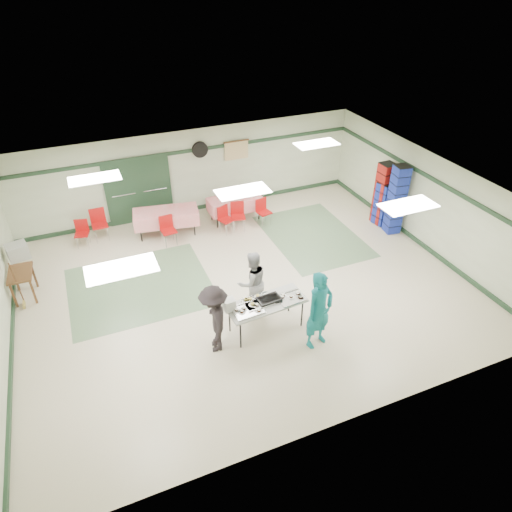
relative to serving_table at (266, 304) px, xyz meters
name	(u,v)px	position (x,y,z in m)	size (l,w,h in m)	color
floor	(244,285)	(0.13, 1.67, -0.71)	(11.00, 11.00, 0.00)	beige
ceiling	(243,190)	(0.13, 1.67, 1.99)	(11.00, 11.00, 0.00)	white
wall_back	(192,172)	(0.13, 6.17, 0.64)	(11.00, 11.00, 0.00)	beige
wall_front	(342,374)	(0.13, -2.83, 0.64)	(11.00, 11.00, 0.00)	beige
wall_right	(426,201)	(5.63, 1.67, 0.64)	(9.00, 9.00, 0.00)	beige
trim_back	(190,151)	(0.13, 6.14, 1.34)	(11.00, 0.06, 0.10)	#1F3A25
baseboard_back	(195,208)	(0.13, 6.14, -0.65)	(11.00, 0.06, 0.12)	#1F3A25
baseboard_left	(12,342)	(-5.34, 1.67, -0.65)	(9.00, 0.06, 0.12)	#1F3A25
trim_right	(431,178)	(5.60, 1.67, 1.34)	(9.00, 0.06, 0.10)	#1F3A25
baseboard_right	(416,240)	(5.60, 1.67, -0.65)	(9.00, 0.06, 0.12)	#1F3A25
green_patch_a	(140,286)	(-2.37, 2.67, -0.71)	(3.50, 3.00, 0.01)	#63815E
green_patch_b	(312,236)	(2.93, 3.17, -0.71)	(2.50, 3.50, 0.01)	#63815E
double_door_left	(123,193)	(-2.07, 6.11, 0.34)	(0.90, 0.06, 2.10)	gray
double_door_right	(154,188)	(-1.12, 6.11, 0.34)	(0.90, 0.06, 2.10)	gray
door_frame	(139,190)	(-1.60, 6.09, 0.34)	(2.00, 0.03, 2.15)	#1F3A25
wall_fan	(200,150)	(0.43, 6.11, 1.34)	(0.50, 0.50, 0.10)	black
scroll_banner	(236,150)	(1.63, 6.11, 1.14)	(0.80, 0.02, 0.60)	#D2BB83
serving_table	(266,304)	(0.00, 0.00, 0.00)	(1.82, 0.85, 0.76)	#B4B3AF
sheet_tray_right	(291,298)	(0.56, -0.10, 0.06)	(0.59, 0.45, 0.02)	silver
sheet_tray_mid	(258,302)	(-0.16, 0.07, 0.06)	(0.64, 0.48, 0.02)	silver
sheet_tray_left	(248,311)	(-0.48, -0.11, 0.06)	(0.64, 0.48, 0.02)	silver
baking_pan	(269,300)	(0.07, 0.03, 0.09)	(0.51, 0.32, 0.08)	black
foam_box_stack	(229,305)	(-0.83, 0.09, 0.18)	(0.24, 0.22, 0.27)	white
volunteer_teal	(319,310)	(0.84, -0.84, 0.21)	(0.67, 0.44, 1.85)	#137986
volunteer_grey	(252,282)	(-0.01, 0.79, 0.07)	(0.76, 0.59, 1.56)	#96969B
volunteer_dark	(214,319)	(-1.24, -0.13, 0.10)	(1.05, 0.60, 1.62)	black
dining_table_a	(235,203)	(1.14, 5.02, -0.14)	(1.68, 0.75, 0.77)	red
dining_table_b	(166,216)	(-1.06, 5.02, -0.14)	(2.00, 1.14, 0.77)	red
chair_a	(238,213)	(1.02, 4.46, -0.17)	(0.50, 0.50, 0.88)	red
chair_b	(225,217)	(0.59, 4.45, -0.20)	(0.50, 0.50, 0.83)	red
chair_c	(263,209)	(1.84, 4.45, -0.21)	(0.45, 0.45, 0.83)	red
chair_d	(167,227)	(-1.16, 4.46, -0.18)	(0.43, 0.43, 0.87)	red
chair_loose_a	(99,221)	(-2.95, 5.51, -0.14)	(0.45, 0.45, 0.94)	red
chair_loose_b	(82,230)	(-3.46, 5.30, -0.23)	(0.45, 0.46, 0.80)	red
crate_stack_blue_a	(383,204)	(5.28, 3.03, -0.02)	(0.42, 0.42, 1.38)	#1B2CA6
crate_stack_red	(383,194)	(5.28, 3.10, 0.27)	(0.43, 0.43, 1.97)	maroon
crate_stack_blue_b	(396,200)	(5.28, 2.48, 0.36)	(0.41, 0.41, 2.14)	#1B2CA6
printer_table	(21,276)	(-5.02, 3.35, -0.08)	(0.58, 0.87, 0.74)	brown
office_printer	(18,251)	(-5.02, 4.02, 0.22)	(0.49, 0.43, 0.39)	#A8A8A3
broom	(17,283)	(-5.10, 3.02, -0.05)	(0.03, 0.03, 1.28)	brown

